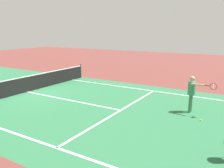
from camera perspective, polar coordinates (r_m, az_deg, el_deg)
ground_plane at (r=14.77m, az=-20.13°, el=-1.84°), size 60.00×60.00×0.00m
court_surface_inbounds at (r=14.77m, az=-20.13°, el=-1.84°), size 10.62×24.40×0.00m
line_sideline_left at (r=7.97m, az=-15.87°, el=-14.09°), size 0.10×11.89×0.01m
line_sideline_right at (r=14.46m, az=8.49°, el=-1.47°), size 0.10×11.89×0.01m
line_service_near at (r=10.71m, az=2.15°, el=-6.48°), size 8.22×0.10×0.01m
line_center_service at (r=12.50m, az=-10.82°, el=-3.85°), size 0.10×6.40×0.01m
net at (r=14.66m, az=-20.27°, el=0.02°), size 10.31×0.09×1.07m
player_near at (r=10.77m, az=19.15°, el=-1.42°), size 0.54×1.20×1.65m
tennis_ball_by_baseline at (r=10.15m, az=21.02°, el=-8.32°), size 0.07×0.07×0.07m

